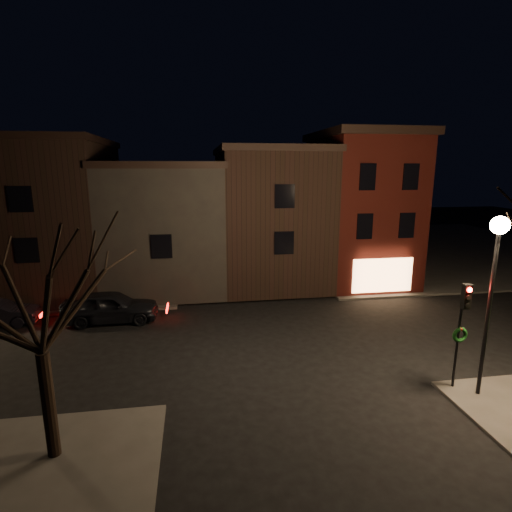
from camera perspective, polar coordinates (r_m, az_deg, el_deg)
The scene contains 11 objects.
ground at distance 19.88m, azimuth 3.09°, elevation -11.76°, with size 120.00×120.00×0.00m, color black.
sidewalk_far_right at distance 45.34m, azimuth 23.06°, elevation 1.19°, with size 30.00×30.00×0.12m, color #2D2B28.
sidewalk_far_left at distance 41.85m, azimuth -31.36°, elevation -0.52°, with size 30.00×30.00×0.12m, color #2D2B28.
corner_building at distance 29.78m, azimuth 14.70°, elevation 6.77°, with size 6.50×8.50×10.50m.
row_building_a at distance 28.91m, azimuth 1.84°, elevation 5.88°, with size 7.30×10.30×9.40m.
row_building_b at distance 28.55m, azimuth -12.66°, elevation 4.49°, with size 7.80×10.30×8.40m.
row_building_c at distance 29.85m, azimuth -26.81°, elevation 5.24°, with size 7.30×10.30×9.90m.
street_lamp_near at distance 15.70m, azimuth 31.03°, elevation -0.27°, with size 0.60×0.60×6.48m.
traffic_signal at distance 16.32m, azimuth 27.36°, elevation -8.11°, with size 0.58×0.38×4.05m.
bare_tree_left at distance 11.84m, azimuth -29.30°, elevation -2.46°, with size 5.60×5.60×7.50m.
parked_car_a at distance 23.03m, azimuth -20.04°, elevation -6.80°, with size 2.01×4.99×1.70m, color black.
Camera 1 is at (-3.80, -17.73, 8.16)m, focal length 28.00 mm.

